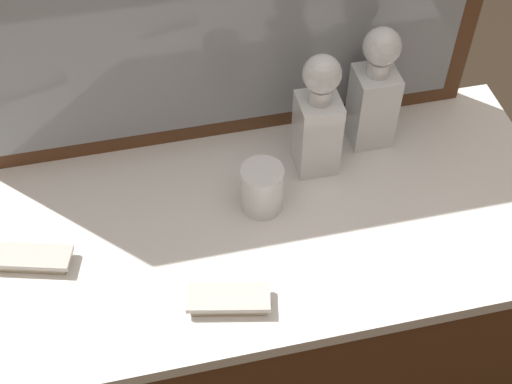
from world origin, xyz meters
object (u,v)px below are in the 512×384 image
object	(u,v)px
crystal_decanter_front	(317,125)
silver_brush_center	(27,258)
silver_brush_far_right	(229,300)
crystal_decanter_right	(374,97)
crystal_tumbler_rear	(262,190)

from	to	relation	value
crystal_decanter_front	silver_brush_center	xyz separation A→B (m)	(-0.55, -0.12, -0.09)
silver_brush_center	crystal_decanter_front	bearing A→B (deg)	12.23
silver_brush_far_right	crystal_decanter_front	bearing A→B (deg)	50.91
crystal_decanter_front	crystal_decanter_right	size ratio (longest dim) A/B	1.00
crystal_tumbler_rear	silver_brush_center	size ratio (longest dim) A/B	0.58
silver_brush_center	silver_brush_far_right	world-z (taller)	same
crystal_decanter_front	crystal_tumbler_rear	bearing A→B (deg)	-146.99
silver_brush_center	silver_brush_far_right	distance (m)	0.36
crystal_decanter_right	crystal_tumbler_rear	xyz separation A→B (m)	(-0.25, -0.13, -0.06)
crystal_tumbler_rear	silver_brush_center	world-z (taller)	crystal_tumbler_rear
crystal_decanter_right	silver_brush_center	xyz separation A→B (m)	(-0.68, -0.17, -0.09)
silver_brush_center	silver_brush_far_right	xyz separation A→B (m)	(0.33, -0.16, 0.00)
crystal_tumbler_rear	silver_brush_far_right	bearing A→B (deg)	-117.39
crystal_decanter_front	silver_brush_far_right	xyz separation A→B (m)	(-0.23, -0.28, -0.09)
crystal_decanter_front	silver_brush_far_right	size ratio (longest dim) A/B	1.79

